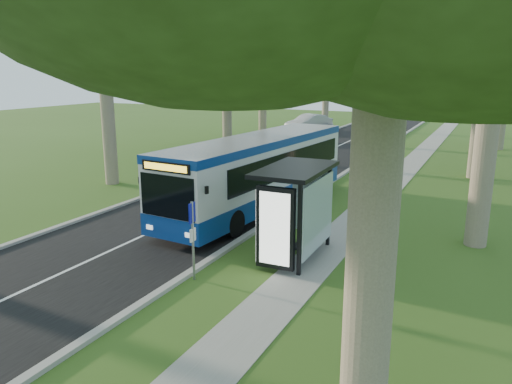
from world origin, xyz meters
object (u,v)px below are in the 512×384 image
(bus_shelter, at_px, (294,198))
(litter_bin, at_px, (300,202))
(car_white, at_px, (287,135))
(car_silver, at_px, (309,123))
(bus, at_px, (259,173))
(bus_stop_sign, at_px, (193,231))

(bus_shelter, height_order, litter_bin, bus_shelter)
(car_white, xyz_separation_m, car_silver, (-1.06, 8.08, 0.14))
(bus, bearing_deg, car_white, 113.69)
(bus, xyz_separation_m, bus_shelter, (3.60, -5.02, 0.46))
(bus_stop_sign, height_order, car_white, bus_stop_sign)
(bus_shelter, xyz_separation_m, litter_bin, (-1.80, 5.35, -1.61))
(car_white, bearing_deg, car_silver, 89.52)
(litter_bin, height_order, car_silver, car_silver)
(bus_stop_sign, bearing_deg, bus, 98.12)
(bus, height_order, car_silver, bus)
(litter_bin, height_order, car_white, car_white)
(bus_shelter, xyz_separation_m, car_white, (-10.17, 24.21, -1.38))
(bus_stop_sign, relative_size, car_white, 0.56)
(litter_bin, relative_size, car_silver, 0.18)
(litter_bin, bearing_deg, car_white, 113.91)
(bus_stop_sign, bearing_deg, litter_bin, 84.73)
(bus, relative_size, bus_stop_sign, 5.17)
(bus, xyz_separation_m, car_white, (-6.56, 19.19, -0.92))
(bus_shelter, distance_m, car_silver, 34.21)
(bus_stop_sign, bearing_deg, bus_shelter, 47.57)
(bus_stop_sign, xyz_separation_m, bus_shelter, (2.06, 2.54, 0.63))
(bus, relative_size, car_silver, 2.33)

